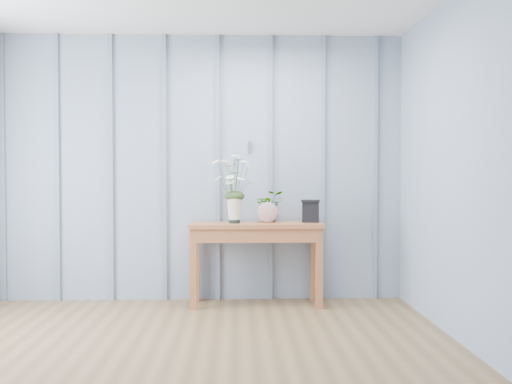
{
  "coord_description": "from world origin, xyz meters",
  "views": [
    {
      "loc": [
        0.43,
        -3.42,
        1.19
      ],
      "look_at": [
        0.6,
        1.94,
        1.03
      ],
      "focal_mm": 42.0,
      "sensor_mm": 36.0,
      "label": 1
    }
  ],
  "objects_px": {
    "sideboard": "(256,235)",
    "felt_disc_vessel": "(268,212)",
    "carved_box": "(311,211)",
    "daisy_vase": "(234,179)"
  },
  "relations": [
    {
      "from": "daisy_vase",
      "to": "felt_disc_vessel",
      "type": "bearing_deg",
      "value": 6.51
    },
    {
      "from": "sideboard",
      "to": "daisy_vase",
      "type": "height_order",
      "value": "daisy_vase"
    },
    {
      "from": "felt_disc_vessel",
      "to": "carved_box",
      "type": "height_order",
      "value": "carved_box"
    },
    {
      "from": "sideboard",
      "to": "daisy_vase",
      "type": "xyz_separation_m",
      "value": [
        -0.19,
        -0.05,
        0.51
      ]
    },
    {
      "from": "sideboard",
      "to": "felt_disc_vessel",
      "type": "height_order",
      "value": "felt_disc_vessel"
    },
    {
      "from": "carved_box",
      "to": "sideboard",
      "type": "bearing_deg",
      "value": -178.16
    },
    {
      "from": "carved_box",
      "to": "felt_disc_vessel",
      "type": "bearing_deg",
      "value": -174.95
    },
    {
      "from": "felt_disc_vessel",
      "to": "carved_box",
      "type": "distance_m",
      "value": 0.4
    },
    {
      "from": "sideboard",
      "to": "felt_disc_vessel",
      "type": "bearing_deg",
      "value": -9.91
    },
    {
      "from": "felt_disc_vessel",
      "to": "daisy_vase",
      "type": "bearing_deg",
      "value": 178.49
    }
  ]
}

